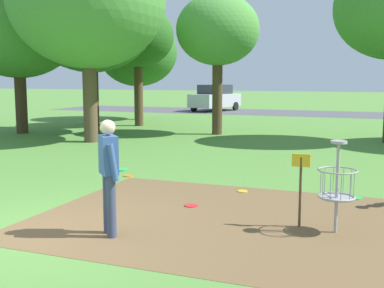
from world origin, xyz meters
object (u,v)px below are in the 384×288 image
frisbee_scattered_a (242,191)px  tree_near_right (138,37)px  frisbee_far_right (191,206)px  frisbee_by_tee (355,198)px  parked_car_leftmost (215,98)px  disc_golf_basket (333,183)px  player_throwing (109,171)px  frisbee_near_basket (128,176)px  tree_mid_center (138,53)px  tree_mid_right (18,26)px  tree_far_right (87,2)px  tree_far_center (91,16)px  tree_far_left (218,31)px

frisbee_scattered_a → tree_near_right: (-8.34, 11.61, 4.22)m
frisbee_far_right → tree_near_right: bearing=120.8°
frisbee_by_tee → parked_car_leftmost: bearing=114.5°
disc_golf_basket → player_throwing: 3.32m
frisbee_near_basket → tree_mid_center: tree_mid_center is taller
frisbee_scattered_a → tree_mid_right: 14.06m
player_throwing → frisbee_scattered_a: bearing=72.0°
frisbee_far_right → tree_far_right: tree_far_right is taller
tree_far_right → disc_golf_basket: bearing=-40.0°
parked_car_leftmost → tree_mid_right: bearing=-101.0°
tree_far_center → parked_car_leftmost: size_ratio=1.56×
tree_far_left → parked_car_leftmost: size_ratio=1.25×
frisbee_by_tee → tree_far_right: tree_far_right is taller
player_throwing → tree_near_right: tree_near_right is taller
frisbee_far_right → tree_mid_center: bearing=120.2°
disc_golf_basket → tree_mid_right: 16.50m
disc_golf_basket → tree_mid_right: tree_mid_right is taller
frisbee_far_right → tree_mid_right: 14.39m
tree_far_center → frisbee_far_right: bearing=-49.4°
tree_near_right → tree_far_right: 6.16m
frisbee_scattered_a → parked_car_leftmost: parked_car_leftmost is taller
frisbee_near_basket → frisbee_scattered_a: bearing=-10.8°
player_throwing → tree_far_center: tree_far_center is taller
frisbee_by_tee → tree_far_left: tree_far_left is taller
frisbee_far_right → parked_car_leftmost: parked_car_leftmost is taller
player_throwing → tree_far_center: bearing=123.5°
disc_golf_basket → frisbee_by_tee: disc_golf_basket is taller
tree_near_right → tree_far_right: size_ratio=0.79×
frisbee_far_right → frisbee_scattered_a: 1.54m
tree_near_right → tree_mid_right: (-3.08, -4.66, 0.16)m
disc_golf_basket → frisbee_by_tee: size_ratio=5.35×
frisbee_near_basket → tree_far_right: 8.24m
frisbee_far_right → tree_far_center: bearing=130.6°
tree_near_right → tree_mid_center: size_ratio=1.04×
tree_mid_center → frisbee_far_right: bearing=-59.8°
player_throwing → frisbee_by_tee: size_ratio=6.59×
frisbee_far_right → tree_mid_center: 19.14m
frisbee_far_right → tree_far_center: (-7.97, 9.32, 4.76)m
disc_golf_basket → frisbee_far_right: (-2.50, 0.62, -0.74)m
disc_golf_basket → frisbee_scattered_a: (-1.93, 2.05, -0.74)m
player_throwing → tree_near_right: size_ratio=0.30×
tree_near_right → frisbee_by_tee: bearing=-47.3°
tree_near_right → frisbee_far_right: bearing=-59.2°
parked_car_leftmost → frisbee_near_basket: bearing=-76.7°
disc_golf_basket → tree_far_center: bearing=136.5°
frisbee_by_tee → frisbee_far_right: same height
tree_mid_right → frisbee_far_right: bearing=-37.7°
tree_far_center → player_throwing: bearing=-56.5°
player_throwing → frisbee_by_tee: (3.28, 3.60, -0.96)m
tree_far_left → parked_car_leftmost: tree_far_left is taller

